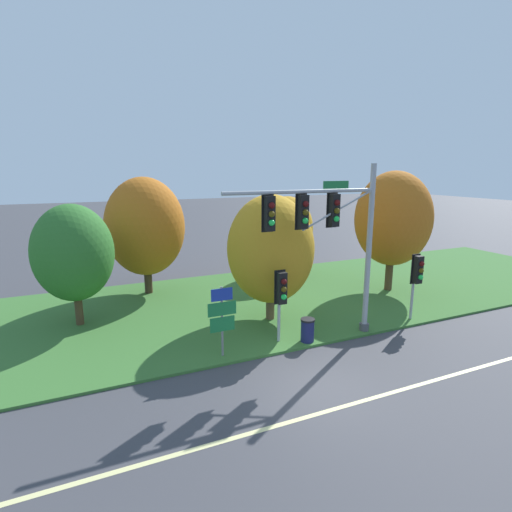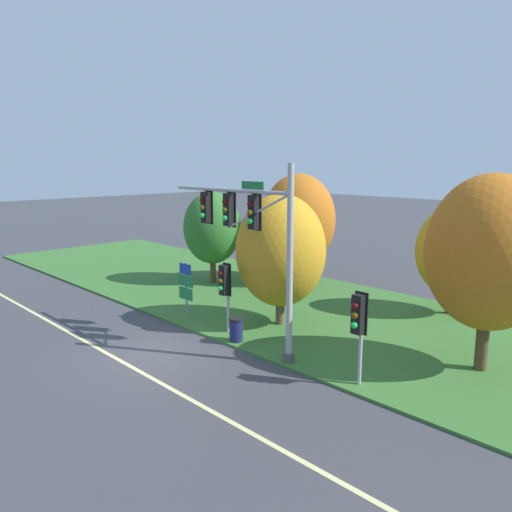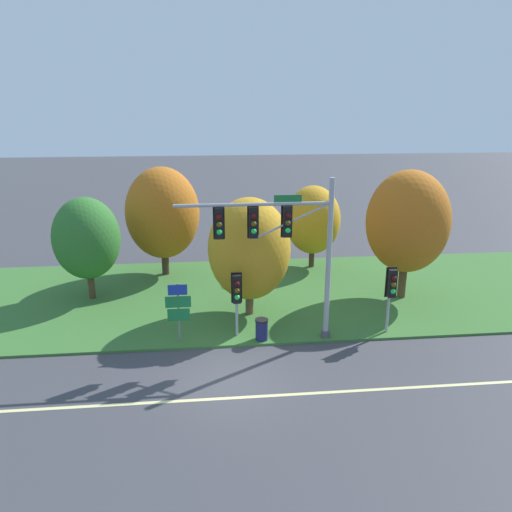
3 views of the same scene
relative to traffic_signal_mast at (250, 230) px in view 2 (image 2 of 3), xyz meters
name	(u,v)px [view 2 (image 2 of 3)]	position (x,y,z in m)	size (l,w,h in m)	color
ground_plane	(153,354)	(-2.21, -2.88, -4.54)	(160.00, 160.00, 0.00)	#3D3D42
lane_stripe	(123,362)	(-2.21, -4.08, -4.54)	(36.00, 0.16, 0.01)	beige
grass_verge	(299,307)	(-2.21, 5.37, -4.49)	(48.00, 11.50, 0.10)	#386B2D
traffic_signal_mast	(250,230)	(0.00, 0.00, 0.00)	(6.40, 0.49, 6.83)	#9EA0A5
pedestrian_signal_near_kerb	(225,284)	(-1.83, 0.34, -2.38)	(0.46, 0.55, 2.89)	#9EA0A5
pedestrian_signal_further_along	(358,319)	(4.72, 0.05, -2.29)	(0.46, 0.55, 3.00)	#9EA0A5
route_sign_post	(186,285)	(-4.26, 0.20, -2.84)	(1.05, 0.08, 2.59)	slate
tree_nearest_road	(212,228)	(-8.94, 5.58, -1.27)	(3.29, 3.29, 5.24)	#4C3823
tree_left_of_mast	(298,220)	(-5.45, 8.99, -0.81)	(4.16, 4.16, 6.24)	#423021
tree_behind_signpost	(281,251)	(-1.08, 2.81, -1.25)	(3.81, 3.81, 5.58)	brown
tree_mid_verge	(453,251)	(3.33, 9.47, -1.53)	(3.27, 3.27, 4.97)	#423021
tree_tall_centre	(490,253)	(6.91, 4.10, -0.46)	(4.09, 4.09, 6.55)	#4C3823
trash_bin	(236,330)	(-0.82, 0.02, -3.97)	(0.56, 0.56, 0.93)	#191E4C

